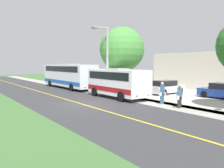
% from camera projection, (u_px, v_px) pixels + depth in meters
% --- Properties ---
extents(ground_plane, '(120.00, 120.00, 0.00)m').
position_uv_depth(ground_plane, '(84.00, 105.00, 18.59)').
color(ground_plane, '#3D6633').
extents(road_surface, '(8.00, 100.00, 0.01)m').
position_uv_depth(road_surface, '(84.00, 105.00, 18.59)').
color(road_surface, '#333335').
rests_on(road_surface, ground).
extents(sidewalk, '(2.40, 100.00, 0.01)m').
position_uv_depth(sidewalk, '(134.00, 99.00, 21.58)').
color(sidewalk, '#9E9991').
rests_on(sidewalk, ground).
extents(parking_lot_surface, '(14.00, 36.00, 0.01)m').
position_uv_depth(parking_lot_surface, '(209.00, 97.00, 23.27)').
color(parking_lot_surface, '#B2ADA3').
rests_on(parking_lot_surface, ground).
extents(road_centre_line, '(0.16, 100.00, 0.00)m').
position_uv_depth(road_centre_line, '(84.00, 105.00, 18.59)').
color(road_centre_line, gold).
rests_on(road_centre_line, ground).
extents(shuttle_bus_front, '(2.59, 7.18, 2.81)m').
position_uv_depth(shuttle_bus_front, '(117.00, 82.00, 22.37)').
color(shuttle_bus_front, white).
rests_on(shuttle_bus_front, ground).
extents(transit_bus_rear, '(2.77, 11.60, 3.26)m').
position_uv_depth(transit_bus_rear, '(69.00, 75.00, 31.40)').
color(transit_bus_rear, white).
rests_on(transit_bus_rear, ground).
extents(pedestrian_with_bags, '(0.72, 0.34, 1.74)m').
position_uv_depth(pedestrian_with_bags, '(180.00, 95.00, 17.12)').
color(pedestrian_with_bags, '#262628').
rests_on(pedestrian_with_bags, ground).
extents(pedestrian_waiting, '(0.72, 0.34, 1.78)m').
position_uv_depth(pedestrian_waiting, '(162.00, 92.00, 18.83)').
color(pedestrian_waiting, '#335972').
rests_on(pedestrian_waiting, ground).
extents(street_light_pole, '(1.97, 0.24, 7.03)m').
position_uv_depth(street_light_pole, '(106.00, 57.00, 24.37)').
color(street_light_pole, '#9E9EA3').
rests_on(street_light_pole, ground).
extents(parked_car_near, '(4.50, 2.21, 1.45)m').
position_uv_depth(parked_car_near, '(166.00, 87.00, 25.41)').
color(parked_car_near, silver).
rests_on(parked_car_near, ground).
extents(parked_car_far, '(2.09, 4.44, 1.45)m').
position_uv_depth(parked_car_far, '(223.00, 91.00, 21.84)').
color(parked_car_far, navy).
rests_on(parked_car_far, ground).
extents(tree_curbside, '(4.99, 4.99, 7.34)m').
position_uv_depth(tree_curbside, '(122.00, 49.00, 26.27)').
color(tree_curbside, brown).
rests_on(tree_curbside, ground).
extents(commercial_building, '(10.00, 16.11, 4.69)m').
position_uv_depth(commercial_building, '(224.00, 71.00, 31.18)').
color(commercial_building, beige).
rests_on(commercial_building, ground).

